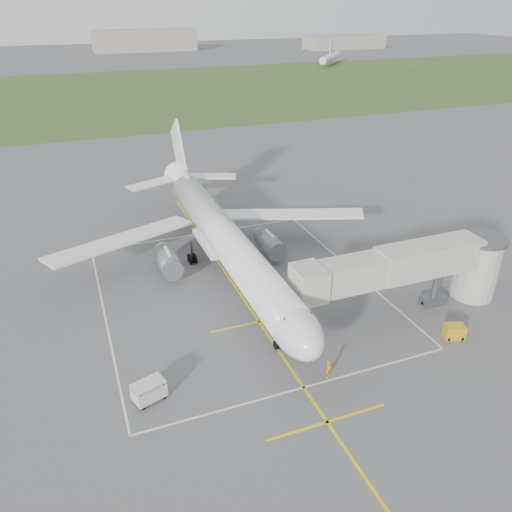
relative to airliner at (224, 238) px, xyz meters
name	(u,v)px	position (x,y,z in m)	size (l,w,h in m)	color
ground	(227,275)	(0.00, -0.75, -4.39)	(700.00, 700.00, 0.00)	#4F4F52
grass_strip	(104,95)	(0.00, 129.25, -4.38)	(700.00, 120.00, 0.02)	#3B5123
apron_markings	(244,300)	(0.00, -6.57, -4.38)	(28.20, 60.00, 0.01)	yellow
airliner	(224,238)	(0.00, 0.00, 0.00)	(38.93, 46.75, 13.52)	white
jet_bridge	(421,268)	(15.72, -14.25, 0.35)	(23.40, 5.00, 7.20)	#ACAA9C
gpu_unit	(454,332)	(16.02, -19.69, -3.72)	(2.11, 1.75, 1.37)	#C49018
baggage_cart	(149,391)	(-11.95, -17.64, -3.50)	(2.84, 2.20, 1.74)	silver
ramp_worker_nose	(329,369)	(2.51, -20.28, -3.58)	(0.59, 0.39, 1.63)	orange
ramp_worker_wing	(177,270)	(-5.40, 1.05, -3.53)	(0.84, 0.65, 1.72)	orange
distant_hangars	(45,47)	(-16.15, 264.44, 0.78)	(345.00, 49.00, 12.00)	gray
distant_aircraft	(110,67)	(7.06, 171.66, -0.80)	(228.74, 31.75, 8.85)	white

